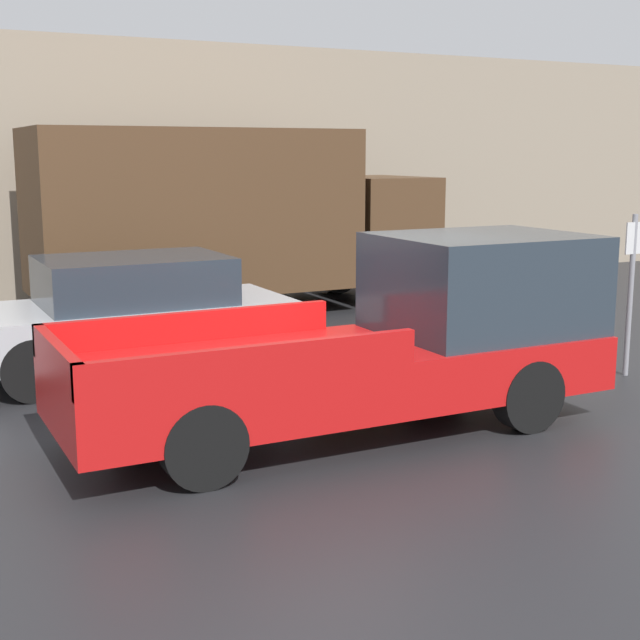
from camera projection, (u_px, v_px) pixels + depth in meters
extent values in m
plane|color=#232326|center=(356.00, 415.00, 9.76)|extent=(60.00, 60.00, 0.00)
cube|color=gray|center=(131.00, 171.00, 17.21)|extent=(28.00, 0.15, 4.97)
cube|color=red|center=(339.00, 373.00, 9.06)|extent=(5.68, 1.90, 0.57)
cube|color=#28333D|center=(482.00, 283.00, 9.69)|extent=(2.16, 1.79, 1.06)
cube|color=red|center=(190.00, 327.00, 9.21)|extent=(3.12, 0.10, 0.31)
cube|color=red|center=(257.00, 363.00, 7.63)|extent=(3.12, 0.10, 0.31)
cube|color=red|center=(57.00, 359.00, 7.75)|extent=(0.10, 1.90, 0.31)
cylinder|color=black|center=(437.00, 362.00, 10.62)|extent=(0.76, 0.26, 0.76)
cylinder|color=black|center=(528.00, 395.00, 9.16)|extent=(0.76, 0.26, 0.76)
cylinder|color=black|center=(148.00, 398.00, 9.06)|extent=(0.76, 0.26, 0.76)
cylinder|color=black|center=(203.00, 445.00, 7.60)|extent=(0.76, 0.26, 0.76)
cube|color=#B7BABF|center=(126.00, 327.00, 11.50)|extent=(4.23, 1.87, 0.60)
cube|color=#28333D|center=(134.00, 280.00, 11.44)|extent=(2.33, 1.65, 0.60)
cylinder|color=black|center=(201.00, 325.00, 12.86)|extent=(0.75, 0.22, 0.75)
cylinder|color=black|center=(245.00, 348.00, 11.39)|extent=(0.75, 0.22, 0.75)
cylinder|color=black|center=(12.00, 343.00, 11.70)|extent=(0.75, 0.22, 0.75)
cylinder|color=black|center=(33.00, 370.00, 10.23)|extent=(0.75, 0.22, 0.75)
cube|color=#4C331E|center=(376.00, 227.00, 17.20)|extent=(1.59, 2.31, 1.92)
cube|color=#4C331E|center=(193.00, 210.00, 15.48)|extent=(5.51, 2.44, 2.77)
cylinder|color=black|center=(337.00, 269.00, 18.19)|extent=(0.97, 0.30, 0.97)
cylinder|color=black|center=(392.00, 283.00, 16.29)|extent=(0.97, 0.30, 0.97)
cylinder|color=black|center=(117.00, 284.00, 16.19)|extent=(0.97, 0.30, 0.97)
cylinder|color=black|center=(150.00, 301.00, 14.29)|extent=(0.97, 0.30, 0.97)
cylinder|color=gray|center=(630.00, 296.00, 11.33)|extent=(0.07, 0.07, 2.08)
cube|color=silver|center=(635.00, 238.00, 11.18)|extent=(0.30, 0.02, 0.40)
cube|color=gold|center=(211.00, 271.00, 17.95)|extent=(0.45, 0.40, 0.95)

